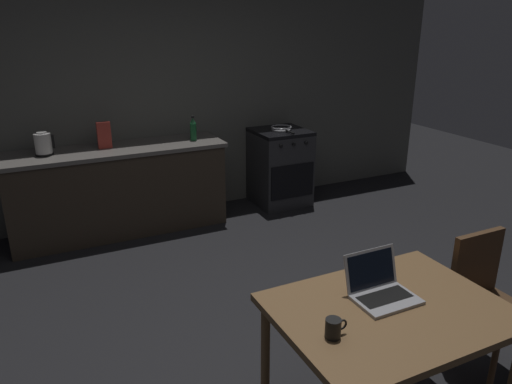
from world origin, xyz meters
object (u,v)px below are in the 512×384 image
Objects in this scene: dining_table at (389,320)px; cereal_box at (104,135)px; chair at (486,295)px; bottle at (193,129)px; stove_oven at (280,167)px; frying_pan at (282,128)px; electric_kettle at (43,144)px; laptop at (381,289)px; coffee_mug at (334,328)px.

cereal_box is at bearing 104.34° from dining_table.
chair is 3.20m from bottle.
frying_pan is at bearing -89.95° from stove_oven.
bottle is at bearing -177.43° from stove_oven.
frying_pan is 1.95m from cereal_box.
stove_oven is 2.56m from electric_kettle.
laptop is at bearing -65.79° from electric_kettle.
stove_oven is at bearing -0.06° from electric_kettle.
chair is at bearing 8.12° from coffee_mug.
coffee_mug reaches higher than dining_table.
frying_pan reaches higher than coffee_mug.
frying_pan is at bearing 81.66° from chair.
coffee_mug is at bearing -114.92° from frying_pan.
electric_kettle is at bearing 126.07° from laptop.
chair is at bearing -75.53° from bottle.
bottle is 3.28m from coffee_mug.
laptop is at bearing -74.90° from cereal_box.
electric_kettle is (-1.38, 3.22, 0.34)m from dining_table.
dining_table is 0.87m from chair.
stove_oven reaches higher than coffee_mug.
bottle reaches higher than stove_oven.
electric_kettle reaches higher than dining_table.
electric_kettle reaches higher than laptop.
electric_kettle is at bearing -177.94° from cereal_box.
cereal_box is (-0.43, 3.31, 0.24)m from coffee_mug.
electric_kettle is at bearing 106.73° from coffee_mug.
coffee_mug is at bearing -145.54° from laptop.
cereal_box is at bearing 175.50° from bottle.
electric_kettle is 3.44m from coffee_mug.
bottle reaches higher than electric_kettle.
bottle is 1.07m from frying_pan.
chair is 1.29m from coffee_mug.
stove_oven is 3.98× the size of electric_kettle.
dining_table is 5.18× the size of electric_kettle.
dining_table is 4.47× the size of bottle.
bottle reaches higher than dining_table.
chair is 3.59m from cereal_box.
stove_oven is 1.00× the size of chair.
cereal_box is at bearing 178.56° from frying_pan.
frying_pan is at bearing 82.23° from laptop.
electric_kettle is (-2.23, 3.11, 0.49)m from chair.
laptop is 0.45m from coffee_mug.
stove_oven is 7.87× the size of coffee_mug.
frying_pan is 3.67× the size of coffee_mug.
chair is 3.96× the size of electric_kettle.
electric_kettle reaches higher than chair.
cereal_box is at bearing 116.96° from laptop.
bottle reaches higher than laptop.
laptop reaches higher than frying_pan.
stove_oven is at bearing 90.05° from frying_pan.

